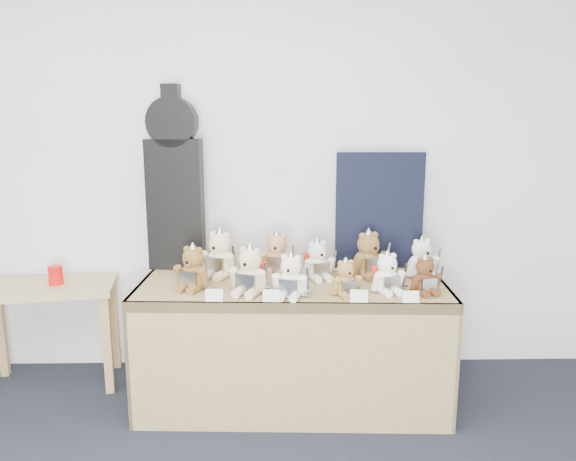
{
  "coord_description": "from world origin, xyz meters",
  "views": [
    {
      "loc": [
        0.78,
        -1.18,
        1.71
      ],
      "look_at": [
        0.84,
        1.87,
        1.07
      ],
      "focal_mm": 35.0,
      "sensor_mm": 36.0,
      "label": 1
    }
  ],
  "objects_px": {
    "red_cup": "(56,275)",
    "teddy_back_centre_right": "(318,262)",
    "teddy_front_far_right": "(387,275)",
    "side_table": "(49,303)",
    "teddy_front_left": "(250,273)",
    "teddy_front_end": "(425,277)",
    "teddy_back_right": "(369,256)",
    "teddy_back_end": "(422,260)",
    "teddy_back_centre_left": "(277,255)",
    "display_table": "(292,312)",
    "guitar_case": "(175,181)",
    "teddy_front_centre": "(291,278)",
    "teddy_front_far_left": "(193,270)",
    "teddy_back_left": "(220,256)",
    "teddy_front_right": "(346,279)"
  },
  "relations": [
    {
      "from": "red_cup",
      "to": "teddy_back_centre_right",
      "type": "height_order",
      "value": "teddy_back_centre_right"
    },
    {
      "from": "red_cup",
      "to": "teddy_front_far_right",
      "type": "distance_m",
      "value": 2.04
    },
    {
      "from": "teddy_back_centre_right",
      "to": "side_table",
      "type": "bearing_deg",
      "value": 154.84
    },
    {
      "from": "teddy_front_left",
      "to": "teddy_front_end",
      "type": "height_order",
      "value": "teddy_front_left"
    },
    {
      "from": "red_cup",
      "to": "teddy_front_end",
      "type": "xyz_separation_m",
      "value": [
        2.18,
        -0.47,
        0.11
      ]
    },
    {
      "from": "teddy_back_right",
      "to": "teddy_front_left",
      "type": "bearing_deg",
      "value": 179.99
    },
    {
      "from": "teddy_front_far_right",
      "to": "teddy_back_end",
      "type": "relative_size",
      "value": 0.93
    },
    {
      "from": "teddy_front_far_right",
      "to": "teddy_back_centre_left",
      "type": "relative_size",
      "value": 0.88
    },
    {
      "from": "teddy_front_left",
      "to": "teddy_front_far_right",
      "type": "relative_size",
      "value": 1.18
    },
    {
      "from": "teddy_back_centre_right",
      "to": "display_table",
      "type": "bearing_deg",
      "value": -156.31
    },
    {
      "from": "guitar_case",
      "to": "teddy_front_far_right",
      "type": "xyz_separation_m",
      "value": [
        1.23,
        -0.52,
        -0.46
      ]
    },
    {
      "from": "display_table",
      "to": "side_table",
      "type": "xyz_separation_m",
      "value": [
        -1.52,
        0.31,
        -0.04
      ]
    },
    {
      "from": "red_cup",
      "to": "teddy_front_centre",
      "type": "xyz_separation_m",
      "value": [
        1.45,
        -0.51,
        0.13
      ]
    },
    {
      "from": "teddy_front_left",
      "to": "teddy_back_right",
      "type": "xyz_separation_m",
      "value": [
        0.7,
        0.31,
        0.01
      ]
    },
    {
      "from": "teddy_front_centre",
      "to": "teddy_front_far_right",
      "type": "xyz_separation_m",
      "value": [
        0.53,
        0.06,
        -0.01
      ]
    },
    {
      "from": "teddy_back_centre_right",
      "to": "teddy_back_end",
      "type": "height_order",
      "value": "teddy_back_end"
    },
    {
      "from": "display_table",
      "to": "teddy_front_far_left",
      "type": "xyz_separation_m",
      "value": [
        -0.56,
        -0.04,
        0.27
      ]
    },
    {
      "from": "teddy_back_centre_right",
      "to": "teddy_back_end",
      "type": "relative_size",
      "value": 0.97
    },
    {
      "from": "teddy_front_far_right",
      "to": "teddy_back_left",
      "type": "relative_size",
      "value": 0.8
    },
    {
      "from": "teddy_front_left",
      "to": "teddy_back_end",
      "type": "distance_m",
      "value": 1.05
    },
    {
      "from": "teddy_front_far_right",
      "to": "teddy_front_end",
      "type": "distance_m",
      "value": 0.2
    },
    {
      "from": "teddy_front_far_left",
      "to": "teddy_back_centre_left",
      "type": "xyz_separation_m",
      "value": [
        0.47,
        0.3,
        0.0
      ]
    },
    {
      "from": "teddy_front_left",
      "to": "teddy_back_right",
      "type": "bearing_deg",
      "value": 45.17
    },
    {
      "from": "teddy_front_far_left",
      "to": "teddy_back_end",
      "type": "xyz_separation_m",
      "value": [
        1.33,
        0.2,
        -0.0
      ]
    },
    {
      "from": "teddy_front_far_left",
      "to": "teddy_back_end",
      "type": "height_order",
      "value": "teddy_front_far_left"
    },
    {
      "from": "teddy_front_end",
      "to": "teddy_back_right",
      "type": "xyz_separation_m",
      "value": [
        -0.25,
        0.33,
        0.03
      ]
    },
    {
      "from": "teddy_front_centre",
      "to": "teddy_back_centre_right",
      "type": "xyz_separation_m",
      "value": [
        0.17,
        0.33,
        -0.0
      ]
    },
    {
      "from": "red_cup",
      "to": "teddy_front_centre",
      "type": "distance_m",
      "value": 1.54
    },
    {
      "from": "teddy_front_far_right",
      "to": "teddy_back_centre_left",
      "type": "xyz_separation_m",
      "value": [
        -0.61,
        0.38,
        0.01
      ]
    },
    {
      "from": "teddy_back_left",
      "to": "teddy_back_centre_left",
      "type": "relative_size",
      "value": 1.1
    },
    {
      "from": "side_table",
      "to": "teddy_front_far_right",
      "type": "bearing_deg",
      "value": -21.09
    },
    {
      "from": "guitar_case",
      "to": "teddy_back_end",
      "type": "height_order",
      "value": "guitar_case"
    },
    {
      "from": "teddy_front_left",
      "to": "teddy_front_end",
      "type": "bearing_deg",
      "value": 19.93
    },
    {
      "from": "guitar_case",
      "to": "teddy_front_end",
      "type": "xyz_separation_m",
      "value": [
        1.44,
        -0.55,
        -0.46
      ]
    },
    {
      "from": "side_table",
      "to": "teddy_back_centre_left",
      "type": "relative_size",
      "value": 2.96
    },
    {
      "from": "teddy_front_right",
      "to": "teddy_back_right",
      "type": "xyz_separation_m",
      "value": [
        0.18,
        0.35,
        0.04
      ]
    },
    {
      "from": "teddy_front_centre",
      "to": "teddy_back_centre_left",
      "type": "height_order",
      "value": "teddy_back_centre_left"
    },
    {
      "from": "teddy_back_centre_left",
      "to": "guitar_case",
      "type": "bearing_deg",
      "value": 176.25
    },
    {
      "from": "red_cup",
      "to": "teddy_front_right",
      "type": "distance_m",
      "value": 1.82
    },
    {
      "from": "teddy_back_left",
      "to": "guitar_case",
      "type": "bearing_deg",
      "value": 169.5
    },
    {
      "from": "guitar_case",
      "to": "teddy_back_right",
      "type": "bearing_deg",
      "value": -3.09
    },
    {
      "from": "side_table",
      "to": "teddy_front_centre",
      "type": "relative_size",
      "value": 3.21
    },
    {
      "from": "side_table",
      "to": "teddy_front_end",
      "type": "distance_m",
      "value": 2.3
    },
    {
      "from": "teddy_front_left",
      "to": "teddy_front_far_left",
      "type": "bearing_deg",
      "value": -173.18
    },
    {
      "from": "guitar_case",
      "to": "teddy_back_centre_right",
      "type": "relative_size",
      "value": 4.3
    },
    {
      "from": "teddy_front_right",
      "to": "teddy_back_right",
      "type": "relative_size",
      "value": 0.72
    },
    {
      "from": "display_table",
      "to": "teddy_front_far_left",
      "type": "height_order",
      "value": "teddy_front_far_left"
    },
    {
      "from": "teddy_front_end",
      "to": "teddy_back_end",
      "type": "xyz_separation_m",
      "value": [
        0.06,
        0.3,
        0.02
      ]
    },
    {
      "from": "teddy_back_right",
      "to": "teddy_back_end",
      "type": "relative_size",
      "value": 1.15
    },
    {
      "from": "teddy_back_centre_left",
      "to": "teddy_back_right",
      "type": "height_order",
      "value": "teddy_back_right"
    }
  ]
}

